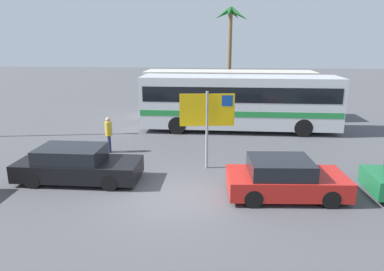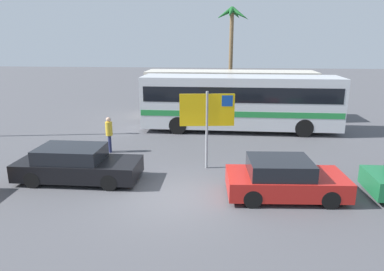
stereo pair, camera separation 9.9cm
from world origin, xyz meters
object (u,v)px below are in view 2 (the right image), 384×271
Objects in this scene: car_black at (77,164)px; pedestrian_crossing_lot at (109,132)px; bus_front_coach at (240,100)px; ferry_sign at (208,113)px; bus_rear_coach at (230,92)px; car_red at (284,179)px.

pedestrian_crossing_lot is (0.10, 3.56, 0.36)m from car_black.
pedestrian_crossing_lot is (-6.26, -4.85, -0.79)m from bus_front_coach.
pedestrian_crossing_lot is (-4.73, 1.74, -1.33)m from ferry_sign.
bus_rear_coach reaches higher than pedestrian_crossing_lot.
bus_front_coach is 6.79m from ferry_sign.
ferry_sign is at bearing -103.06° from bus_front_coach.
bus_rear_coach is at bearing 93.77° from car_red.
pedestrian_crossing_lot is (-7.42, 4.30, 0.36)m from car_red.
car_red and car_black have the same top height.
car_black is at bearing -127.06° from bus_front_coach.
pedestrian_crossing_lot is (-5.71, -8.45, -0.79)m from bus_rear_coach.
car_red is 0.89× the size of car_black.
car_red is 2.39× the size of pedestrian_crossing_lot.
car_red is at bearing -82.38° from bus_rear_coach.
car_black is at bearing 170.50° from car_red.
bus_rear_coach is 13.39m from car_black.
bus_rear_coach is 12.92m from car_red.
pedestrian_crossing_lot is at bearing -124.03° from bus_rear_coach.
ferry_sign is at bearing 133.09° from pedestrian_crossing_lot.
bus_front_coach is at bearing 93.36° from car_red.
bus_rear_coach reaches higher than car_red.
bus_front_coach is 3.64m from bus_rear_coach.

